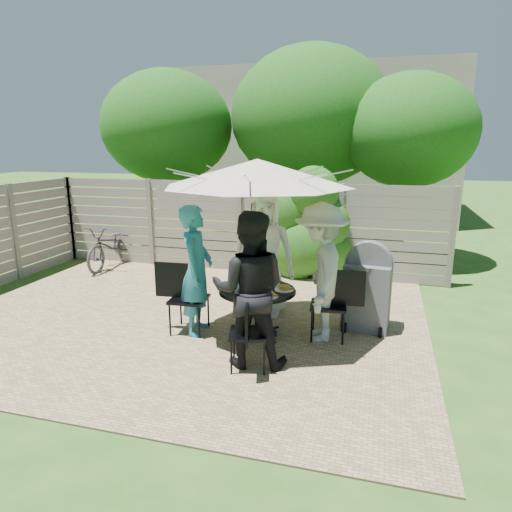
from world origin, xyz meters
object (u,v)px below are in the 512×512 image
(umbrella, at_px, (258,173))
(chair_front, at_px, (248,348))
(plate_front, at_px, (254,296))
(chair_right, at_px, (329,318))
(person_right, at_px, (320,273))
(glass_left, at_px, (237,286))
(plate_right, at_px, (284,288))
(person_left, at_px, (197,271))
(bbq_grill, at_px, (367,290))
(syrup_jug, at_px, (253,282))
(person_back, at_px, (264,254))
(patio_table, at_px, (257,303))
(glass_front, at_px, (263,291))
(person_front, at_px, (250,290))
(plate_extra, at_px, (269,295))
(glass_right, at_px, (277,283))
(plate_left, at_px, (231,287))
(chair_back, at_px, (264,294))
(plate_back, at_px, (260,280))
(coffee_cup, at_px, (266,280))
(bicycle, at_px, (111,245))
(chair_left, at_px, (188,312))

(umbrella, xyz_separation_m, chair_front, (0.15, -0.95, -1.94))
(plate_front, bearing_deg, umbrella, 99.14)
(chair_right, height_order, plate_front, chair_right)
(person_right, bearing_deg, glass_left, -84.50)
(chair_right, height_order, plate_right, chair_right)
(umbrella, distance_m, person_right, 1.53)
(person_left, relative_size, bbq_grill, 1.40)
(glass_left, distance_m, syrup_jug, 0.25)
(person_left, xyz_separation_m, person_right, (1.64, 0.26, 0.03))
(person_left, bearing_deg, person_back, -45.00)
(person_back, distance_m, person_left, 1.18)
(patio_table, xyz_separation_m, glass_front, (0.14, -0.24, 0.27))
(person_front, xyz_separation_m, plate_extra, (0.09, 0.55, -0.23))
(plate_extra, xyz_separation_m, glass_left, (-0.47, 0.12, 0.05))
(chair_front, bearing_deg, glass_right, -18.37)
(person_left, relative_size, plate_front, 6.90)
(person_right, xyz_separation_m, bbq_grill, (0.60, 0.50, -0.34))
(syrup_jug, bearing_deg, plate_extra, -46.42)
(plate_left, relative_size, plate_extra, 1.08)
(plate_front, xyz_separation_m, glass_front, (0.09, 0.12, 0.05))
(chair_back, height_order, person_front, person_front)
(chair_front, bearing_deg, chair_back, -4.81)
(patio_table, relative_size, plate_extra, 4.87)
(plate_extra, relative_size, glass_left, 1.71)
(patio_table, height_order, person_back, person_back)
(person_left, distance_m, plate_right, 1.21)
(plate_front, distance_m, plate_right, 0.51)
(glass_front, bearing_deg, person_right, 28.84)
(person_left, relative_size, glass_left, 12.82)
(plate_back, height_order, plate_front, same)
(plate_left, relative_size, plate_right, 1.00)
(plate_extra, bearing_deg, bbq_grill, 37.14)
(umbrella, distance_m, plate_right, 1.56)
(person_right, bearing_deg, person_left, -90.00)
(plate_back, bearing_deg, person_right, -14.30)
(chair_back, distance_m, person_left, 1.42)
(person_back, xyz_separation_m, glass_right, (0.37, -0.67, -0.22))
(chair_right, distance_m, coffee_cup, 0.99)
(umbrella, distance_m, glass_front, 1.50)
(plate_left, relative_size, bbq_grill, 0.20)
(chair_right, bearing_deg, person_right, 3.10)
(umbrella, relative_size, bicycle, 1.59)
(chair_back, height_order, chair_right, chair_right)
(patio_table, height_order, person_right, person_right)
(person_right, relative_size, glass_front, 13.20)
(plate_left, bearing_deg, chair_left, -171.00)
(plate_right, relative_size, plate_extra, 1.08)
(chair_right, bearing_deg, person_back, -37.17)
(person_right, relative_size, glass_right, 13.20)
(chair_back, bearing_deg, plate_right, 26.80)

